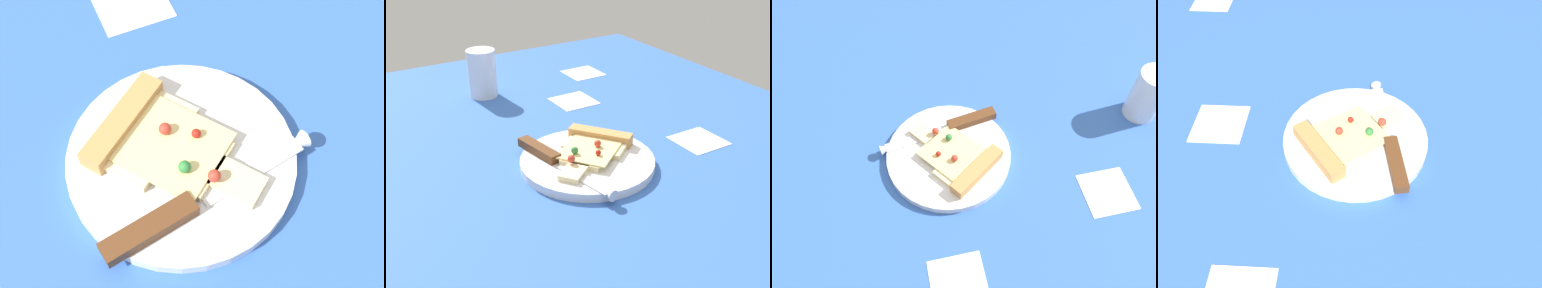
{
  "view_description": "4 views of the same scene",
  "coord_description": "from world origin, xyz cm",
  "views": [
    {
      "loc": [
        -17.84,
        5.91,
        52.11
      ],
      "look_at": [
        9.06,
        -5.71,
        2.32
      ],
      "focal_mm": 52.5,
      "sensor_mm": 36.0,
      "label": 1
    },
    {
      "loc": [
        -34.11,
        -70.37,
        44.71
      ],
      "look_at": [
        8.6,
        -1.1,
        2.99
      ],
      "focal_mm": 47.42,
      "sensor_mm": 36.0,
      "label": 2
    },
    {
      "loc": [
        49.67,
        -10.18,
        64.71
      ],
      "look_at": [
        8.67,
        -1.28,
        3.84
      ],
      "focal_mm": 36.71,
      "sensor_mm": 36.0,
      "label": 3
    },
    {
      "loc": [
        7.05,
        40.77,
        52.08
      ],
      "look_at": [
        9.28,
        -0.69,
        3.79
      ],
      "focal_mm": 38.29,
      "sensor_mm": 36.0,
      "label": 4
    }
  ],
  "objects": [
    {
      "name": "plate",
      "position": [
        8.58,
        -4.28,
        0.78
      ],
      "size": [
        23.9,
        23.9,
        1.57
      ],
      "primitive_type": "cylinder",
      "color": "silver",
      "rests_on": "ground_plane"
    },
    {
      "name": "knife",
      "position": [
        2.87,
        -2.8,
        2.17
      ],
      "size": [
        6.13,
        24.01,
        2.45
      ],
      "rotation": [
        0.0,
        0.0,
        3.31
      ],
      "color": "silver",
      "rests_on": "plate"
    },
    {
      "name": "pizza_slice",
      "position": [
        10.61,
        -2.76,
        2.37
      ],
      "size": [
        18.63,
        16.62,
        2.61
      ],
      "rotation": [
        0.0,
        0.0,
        2.21
      ],
      "color": "beige",
      "rests_on": "plate"
    },
    {
      "name": "ground_plane",
      "position": [
        0.03,
        -0.0,
        -1.5
      ],
      "size": [
        132.05,
        132.05,
        3.0
      ],
      "color": "#3360B7",
      "rests_on": "ground"
    }
  ]
}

